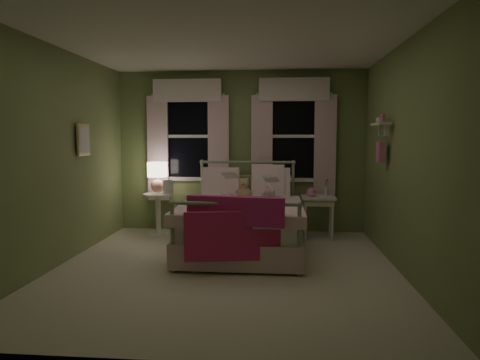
# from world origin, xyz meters

# --- Properties ---
(room_shell) EXTENTS (4.20, 4.20, 4.20)m
(room_shell) POSITION_xyz_m (0.00, 0.00, 1.30)
(room_shell) COLOR silver
(room_shell) RESTS_ON ground
(bed) EXTENTS (1.58, 2.04, 1.18)m
(bed) POSITION_xyz_m (0.14, 0.79, 0.38)
(bed) COLOR white
(bed) RESTS_ON ground
(pink_throw) EXTENTS (1.10, 0.32, 0.71)m
(pink_throw) POSITION_xyz_m (0.13, -0.22, 0.61)
(pink_throw) COLOR #CF287C
(pink_throw) RESTS_ON bed
(child_left) EXTENTS (0.28, 0.20, 0.73)m
(child_left) POSITION_xyz_m (-0.15, 1.23, 0.93)
(child_left) COLOR #F7D1DD
(child_left) RESTS_ON bed
(child_right) EXTENTS (0.40, 0.32, 0.80)m
(child_right) POSITION_xyz_m (0.41, 1.23, 0.97)
(child_right) COLOR #F7D1DD
(child_right) RESTS_ON bed
(book_left) EXTENTS (0.21, 0.14, 0.26)m
(book_left) POSITION_xyz_m (-0.15, 0.98, 0.96)
(book_left) COLOR beige
(book_left) RESTS_ON child_left
(book_right) EXTENTS (0.21, 0.14, 0.26)m
(book_right) POSITION_xyz_m (0.41, 0.98, 0.92)
(book_right) COLOR beige
(book_right) RESTS_ON child_right
(teddy_bear) EXTENTS (0.24, 0.20, 0.32)m
(teddy_bear) POSITION_xyz_m (0.13, 1.07, 0.79)
(teddy_bear) COLOR tan
(teddy_bear) RESTS_ON bed
(nightstand_left) EXTENTS (0.46, 0.46, 0.65)m
(nightstand_left) POSITION_xyz_m (-1.28, 1.70, 0.42)
(nightstand_left) COLOR white
(nightstand_left) RESTS_ON ground
(table_lamp) EXTENTS (0.31, 0.31, 0.48)m
(table_lamp) POSITION_xyz_m (-1.28, 1.70, 0.95)
(table_lamp) COLOR #DE9683
(table_lamp) RESTS_ON nightstand_left
(book_nightstand) EXTENTS (0.21, 0.26, 0.02)m
(book_nightstand) POSITION_xyz_m (-1.18, 1.62, 0.66)
(book_nightstand) COLOR beige
(book_nightstand) RESTS_ON nightstand_left
(nightstand_right) EXTENTS (0.50, 0.40, 0.64)m
(nightstand_right) POSITION_xyz_m (1.22, 1.61, 0.55)
(nightstand_right) COLOR white
(nightstand_right) RESTS_ON ground
(pink_toy) EXTENTS (0.14, 0.19, 0.14)m
(pink_toy) POSITION_xyz_m (1.12, 1.60, 0.71)
(pink_toy) COLOR pink
(pink_toy) RESTS_ON nightstand_right
(bud_vase) EXTENTS (0.06, 0.06, 0.28)m
(bud_vase) POSITION_xyz_m (1.34, 1.66, 0.79)
(bud_vase) COLOR white
(bud_vase) RESTS_ON nightstand_right
(window_left) EXTENTS (1.34, 0.13, 1.96)m
(window_left) POSITION_xyz_m (-0.85, 2.03, 1.62)
(window_left) COLOR black
(window_left) RESTS_ON room_shell
(window_right) EXTENTS (1.34, 0.13, 1.96)m
(window_right) POSITION_xyz_m (0.85, 2.03, 1.62)
(window_right) COLOR black
(window_right) RESTS_ON room_shell
(wall_shelf) EXTENTS (0.15, 0.50, 0.60)m
(wall_shelf) POSITION_xyz_m (1.90, 0.70, 1.52)
(wall_shelf) COLOR white
(wall_shelf) RESTS_ON room_shell
(framed_picture) EXTENTS (0.03, 0.32, 0.42)m
(framed_picture) POSITION_xyz_m (-1.95, 0.60, 1.50)
(framed_picture) COLOR beige
(framed_picture) RESTS_ON room_shell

